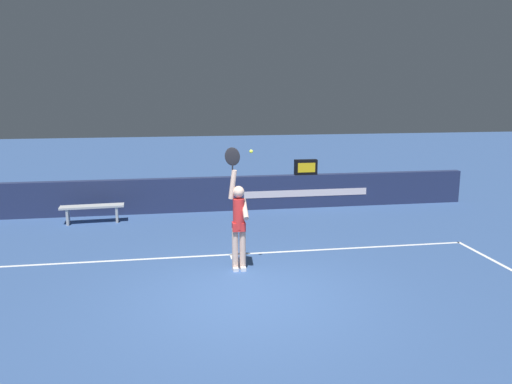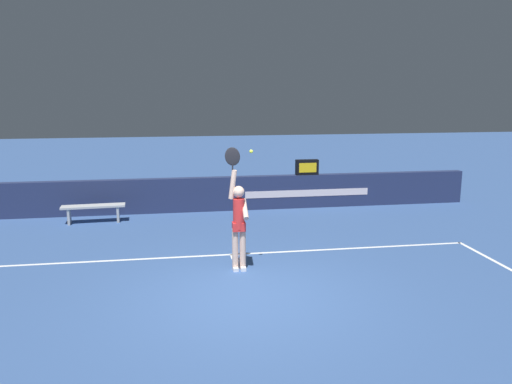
# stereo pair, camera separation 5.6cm
# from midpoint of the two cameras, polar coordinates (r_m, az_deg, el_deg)

# --- Properties ---
(ground_plane) EXTENTS (60.00, 60.00, 0.00)m
(ground_plane) POSITION_cam_midpoint_polar(r_m,az_deg,el_deg) (8.58, -1.15, -11.79)
(ground_plane) COLOR #35548A
(court_lines) EXTENTS (10.44, 5.77, 0.00)m
(court_lines) POSITION_cam_midpoint_polar(r_m,az_deg,el_deg) (8.07, -0.56, -13.33)
(court_lines) COLOR white
(court_lines) RESTS_ON ground
(back_wall) EXTENTS (14.95, 0.26, 0.97)m
(back_wall) POSITION_cam_midpoint_polar(r_m,az_deg,el_deg) (14.40, -4.77, -0.22)
(back_wall) COLOR navy
(back_wall) RESTS_ON ground
(speed_display) EXTENTS (0.66, 0.20, 0.44)m
(speed_display) POSITION_cam_midpoint_polar(r_m,az_deg,el_deg) (14.72, 5.51, 2.80)
(speed_display) COLOR black
(speed_display) RESTS_ON back_wall
(tennis_player) EXTENTS (0.43, 0.46, 2.37)m
(tennis_player) POSITION_cam_midpoint_polar(r_m,az_deg,el_deg) (9.53, -2.15, -3.21)
(tennis_player) COLOR beige
(tennis_player) RESTS_ON ground
(tennis_ball) EXTENTS (0.07, 0.07, 0.07)m
(tennis_ball) POSITION_cam_midpoint_polar(r_m,az_deg,el_deg) (9.19, -0.73, 4.59)
(tennis_ball) COLOR #D2E438
(courtside_bench_near) EXTENTS (1.61, 0.46, 0.46)m
(courtside_bench_near) POSITION_cam_midpoint_polar(r_m,az_deg,el_deg) (13.72, -18.07, -1.88)
(courtside_bench_near) COLOR #B3B4B5
(courtside_bench_near) RESTS_ON ground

